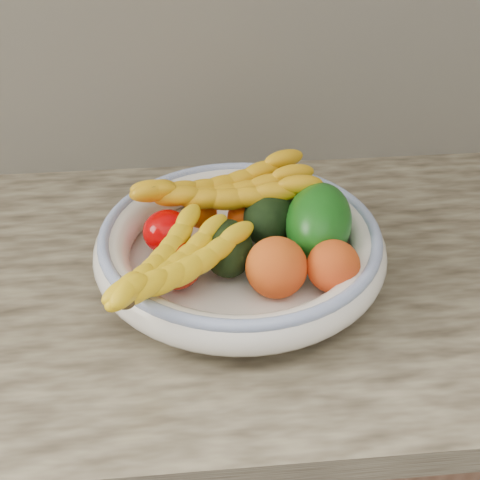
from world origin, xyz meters
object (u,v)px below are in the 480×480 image
(green_mango, at_px, (319,222))
(banana_bunch_back, at_px, (224,195))
(fruit_bowl, at_px, (240,247))
(banana_bunch_front, at_px, (173,269))

(green_mango, xyz_separation_m, banana_bunch_back, (-0.12, 0.06, 0.01))
(fruit_bowl, xyz_separation_m, banana_bunch_back, (-0.02, 0.07, 0.04))
(green_mango, xyz_separation_m, banana_bunch_front, (-0.20, -0.09, 0.01))
(fruit_bowl, bearing_deg, banana_bunch_front, -137.00)
(banana_bunch_front, bearing_deg, fruit_bowl, -11.02)
(green_mango, distance_m, banana_bunch_back, 0.14)
(green_mango, bearing_deg, banana_bunch_back, 164.63)
(green_mango, relative_size, banana_bunch_back, 0.50)
(fruit_bowl, distance_m, banana_bunch_front, 0.13)
(green_mango, bearing_deg, banana_bunch_front, -143.49)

